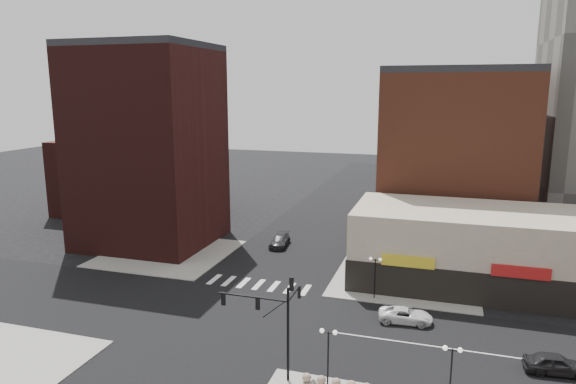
% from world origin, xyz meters
% --- Properties ---
extents(ground, '(240.00, 240.00, 0.00)m').
position_xyz_m(ground, '(0.00, 0.00, 0.00)').
color(ground, black).
rests_on(ground, ground).
extents(road_ew, '(200.00, 14.00, 0.02)m').
position_xyz_m(road_ew, '(0.00, 0.00, 0.01)').
color(road_ew, black).
rests_on(road_ew, ground).
extents(road_ns, '(14.00, 200.00, 0.02)m').
position_xyz_m(road_ns, '(0.00, 0.00, 0.01)').
color(road_ns, black).
rests_on(road_ns, ground).
extents(sidewalk_nw, '(15.00, 15.00, 0.12)m').
position_xyz_m(sidewalk_nw, '(-14.50, 14.50, 0.06)').
color(sidewalk_nw, gray).
rests_on(sidewalk_nw, ground).
extents(sidewalk_ne, '(15.00, 15.00, 0.12)m').
position_xyz_m(sidewalk_ne, '(14.50, 14.50, 0.06)').
color(sidewalk_ne, gray).
rests_on(sidewalk_ne, ground).
extents(building_nw, '(16.00, 15.00, 25.00)m').
position_xyz_m(building_nw, '(-19.00, 18.50, 12.50)').
color(building_nw, '#351311').
rests_on(building_nw, ground).
extents(building_nw_low, '(20.00, 18.00, 12.00)m').
position_xyz_m(building_nw_low, '(-32.00, 34.00, 6.00)').
color(building_nw_low, '#351311').
rests_on(building_nw_low, ground).
extents(building_ne_midrise, '(18.00, 15.00, 22.00)m').
position_xyz_m(building_ne_midrise, '(19.00, 29.50, 11.00)').
color(building_ne_midrise, brown).
rests_on(building_ne_midrise, ground).
extents(building_ne_row, '(24.20, 12.20, 8.00)m').
position_xyz_m(building_ne_row, '(21.00, 15.00, 3.30)').
color(building_ne_row, '#C2B49A').
rests_on(building_ne_row, ground).
extents(traffic_signal, '(5.59, 3.09, 7.77)m').
position_xyz_m(traffic_signal, '(7.24, -7.83, 4.96)').
color(traffic_signal, black).
rests_on(traffic_signal, ground).
extents(street_lamp_se_a, '(1.22, 0.32, 4.16)m').
position_xyz_m(street_lamp_se_a, '(11.00, -8.00, 3.29)').
color(street_lamp_se_a, black).
rests_on(street_lamp_se_a, sidewalk_se).
extents(street_lamp_se_b, '(1.22, 0.32, 4.16)m').
position_xyz_m(street_lamp_se_b, '(19.00, -8.00, 3.29)').
color(street_lamp_se_b, black).
rests_on(street_lamp_se_b, sidewalk_se).
extents(street_lamp_ne, '(1.22, 0.32, 4.16)m').
position_xyz_m(street_lamp_ne, '(12.00, 8.00, 3.29)').
color(street_lamp_ne, black).
rests_on(street_lamp_ne, sidewalk_ne).
extents(white_suv, '(4.83, 2.53, 1.30)m').
position_xyz_m(white_suv, '(15.33, 3.78, 0.65)').
color(white_suv, white).
rests_on(white_suv, ground).
extents(dark_sedan_east, '(4.55, 2.17, 1.50)m').
position_xyz_m(dark_sedan_east, '(26.36, -1.48, 0.75)').
color(dark_sedan_east, black).
rests_on(dark_sedan_east, ground).
extents(dark_sedan_north, '(2.66, 5.39, 1.51)m').
position_xyz_m(dark_sedan_north, '(-2.14, 21.62, 0.75)').
color(dark_sedan_north, black).
rests_on(dark_sedan_north, ground).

